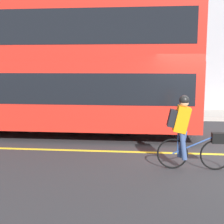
# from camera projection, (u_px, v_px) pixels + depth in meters

# --- Properties ---
(ground_plane) EXTENTS (80.00, 80.00, 0.00)m
(ground_plane) POSITION_uv_depth(u_px,v_px,m) (207.00, 155.00, 7.73)
(ground_plane) COLOR #2D2D30
(road_center_line) EXTENTS (50.00, 0.14, 0.01)m
(road_center_line) POSITION_uv_depth(u_px,v_px,m) (206.00, 154.00, 7.80)
(road_center_line) COLOR yellow
(road_center_line) RESTS_ON ground_plane
(sidewalk_curb) EXTENTS (60.00, 2.25, 0.16)m
(sidewalk_curb) POSITION_uv_depth(u_px,v_px,m) (180.00, 114.00, 13.55)
(sidewalk_curb) COLOR #A8A399
(sidewalk_curb) RESTS_ON ground_plane
(building_facade) EXTENTS (60.00, 0.30, 6.97)m
(building_facade) POSITION_uv_depth(u_px,v_px,m) (179.00, 37.00, 14.30)
(building_facade) COLOR #9E9EA3
(building_facade) RESTS_ON ground_plane
(bus) EXTENTS (11.88, 2.53, 4.00)m
(bus) POSITION_uv_depth(u_px,v_px,m) (8.00, 64.00, 9.94)
(bus) COLOR black
(bus) RESTS_ON ground_plane
(cyclist_on_bike) EXTENTS (1.56, 0.32, 1.59)m
(cyclist_on_bike) POSITION_uv_depth(u_px,v_px,m) (187.00, 130.00, 6.56)
(cyclist_on_bike) COLOR black
(cyclist_on_bike) RESTS_ON ground_plane
(street_sign_post) EXTENTS (0.36, 0.09, 2.44)m
(street_sign_post) POSITION_uv_depth(u_px,v_px,m) (168.00, 81.00, 13.28)
(street_sign_post) COLOR #59595B
(street_sign_post) RESTS_ON sidewalk_curb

